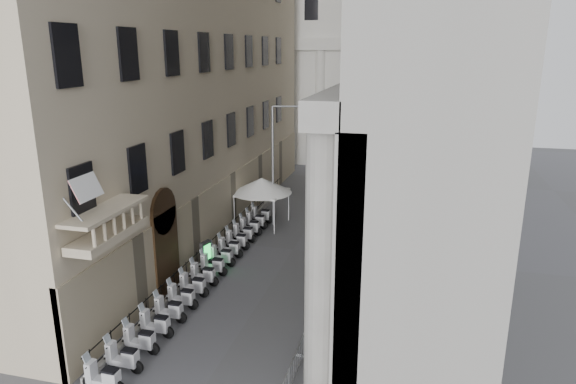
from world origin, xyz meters
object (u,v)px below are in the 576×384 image
pedestrian_b (341,211)px  info_kiosk (206,255)px  pedestrian_a (322,195)px  street_lamp (278,155)px  security_tent (261,185)px

pedestrian_b → info_kiosk: bearing=68.5°
pedestrian_a → pedestrian_b: pedestrian_b is taller
pedestrian_a → pedestrian_b: 4.86m
pedestrian_a → pedestrian_b: (2.17, -4.35, 0.18)m
info_kiosk → street_lamp: bearing=91.3°
street_lamp → info_kiosk: 9.51m
pedestrian_b → security_tent: bearing=25.3°
security_tent → street_lamp: 2.52m
security_tent → info_kiosk: bearing=-95.5°
pedestrian_a → pedestrian_b: size_ratio=0.82×
street_lamp → pedestrian_b: size_ratio=4.30×
street_lamp → pedestrian_b: bearing=0.6°
security_tent → pedestrian_b: (5.56, 1.28, -1.90)m
info_kiosk → pedestrian_b: (6.35, 9.43, 0.17)m
street_lamp → pedestrian_b: 6.07m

